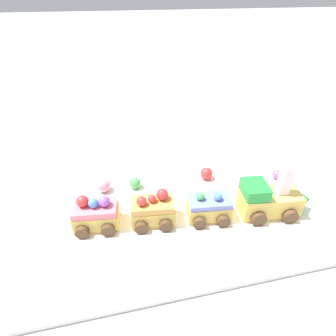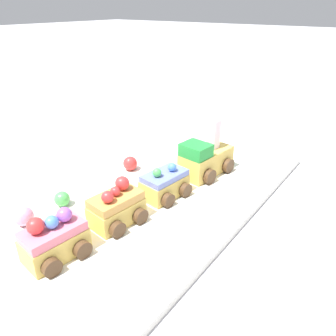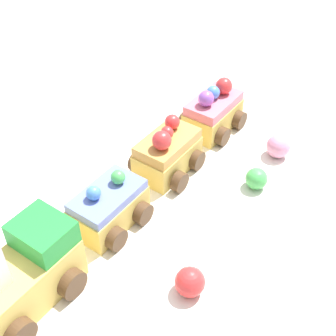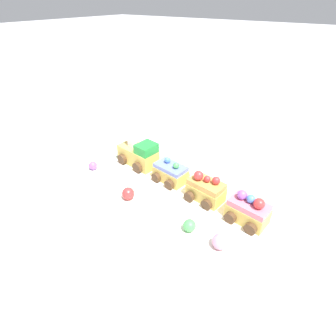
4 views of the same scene
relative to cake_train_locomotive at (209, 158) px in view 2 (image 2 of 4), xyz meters
name	(u,v)px [view 2 (image 2 of 4)]	position (x,y,z in m)	size (l,w,h in m)	color
ground_plane	(141,198)	(-0.14, 0.05, -0.04)	(10.00, 10.00, 0.00)	#B2B2B7
display_board	(140,195)	(-0.14, 0.05, -0.03)	(0.62, 0.37, 0.01)	white
cake_train_locomotive	(209,158)	(0.00, 0.00, 0.00)	(0.14, 0.08, 0.10)	#E0BC56
cake_car_blueberry	(165,184)	(-0.12, 0.01, -0.01)	(0.08, 0.07, 0.06)	#E0BC56
cake_car_caramel	(117,208)	(-0.23, 0.02, 0.00)	(0.08, 0.07, 0.07)	#E0BC56
cake_car_strawberry	(54,240)	(-0.33, 0.04, 0.00)	(0.08, 0.07, 0.07)	#E0BC56
gumball_green	(62,199)	(-0.25, 0.13, -0.02)	(0.03, 0.03, 0.03)	#4CBC56
gumball_red	(130,163)	(-0.09, 0.13, -0.01)	(0.03, 0.03, 0.03)	red
gumball_purple	(188,144)	(0.07, 0.09, -0.02)	(0.02, 0.02, 0.02)	#9956C6
gumball_pink	(24,216)	(-0.32, 0.13, -0.01)	(0.03, 0.03, 0.03)	pink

